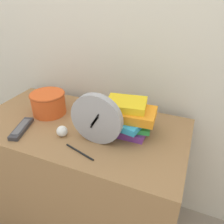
% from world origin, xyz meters
% --- Properties ---
extents(wall_back, '(6.00, 0.04, 2.40)m').
position_xyz_m(wall_back, '(0.00, 0.62, 1.20)').
color(wall_back, silver).
rests_on(wall_back, ground_plane).
extents(desk, '(1.08, 0.55, 0.75)m').
position_xyz_m(desk, '(0.00, 0.28, 0.37)').
color(desk, olive).
rests_on(desk, ground_plane).
extents(desk_clock, '(0.23, 0.04, 0.23)m').
position_xyz_m(desk_clock, '(0.14, 0.19, 0.86)').
color(desk_clock, '#99999E').
rests_on(desk_clock, desk).
extents(book_stack, '(0.26, 0.23, 0.16)m').
position_xyz_m(book_stack, '(0.24, 0.32, 0.82)').
color(book_stack, '#7A3899').
rests_on(book_stack, desk).
extents(basket, '(0.19, 0.19, 0.12)m').
position_xyz_m(basket, '(-0.21, 0.32, 0.81)').
color(basket, '#E05623').
rests_on(basket, desk).
extents(tv_remote, '(0.09, 0.18, 0.02)m').
position_xyz_m(tv_remote, '(-0.23, 0.13, 0.76)').
color(tv_remote, '#333338').
rests_on(tv_remote, desk).
extents(crumpled_paper_ball, '(0.05, 0.05, 0.05)m').
position_xyz_m(crumpled_paper_ball, '(-0.02, 0.17, 0.77)').
color(crumpled_paper_ball, white).
rests_on(crumpled_paper_ball, desk).
extents(pen, '(0.15, 0.05, 0.01)m').
position_xyz_m(pen, '(0.11, 0.09, 0.75)').
color(pen, black).
rests_on(pen, desk).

